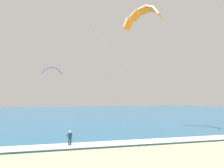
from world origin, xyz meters
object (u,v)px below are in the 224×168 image
kite_primary (142,15)px  kitesurfer (70,138)px  surfboard (70,148)px  kite_distant (52,70)px

kite_primary → kitesurfer: bearing=-155.2°
surfboard → kitesurfer: size_ratio=0.87×
surfboard → kitesurfer: (-0.01, 0.02, 0.91)m
kite_distant → surfboard: bearing=-85.0°
surfboard → kite_primary: kite_primary is taller
kitesurfer → kite_distant: kite_distant is taller
kitesurfer → kite_primary: (9.97, 4.60, 15.71)m
surfboard → kite_primary: size_ratio=0.09×
surfboard → kitesurfer: bearing=108.6°
kite_primary → kite_distant: (-12.89, 28.66, -4.17)m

